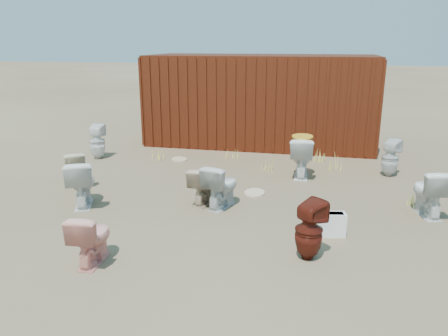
% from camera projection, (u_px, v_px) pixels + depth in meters
% --- Properties ---
extents(ground, '(100.00, 100.00, 0.00)m').
position_uv_depth(ground, '(216.00, 208.00, 7.45)').
color(ground, brown).
rests_on(ground, ground).
extents(shipping_container, '(6.00, 2.40, 2.40)m').
position_uv_depth(shipping_container, '(261.00, 100.00, 11.98)').
color(shipping_container, '#48150C').
rests_on(shipping_container, ground).
extents(toilet_front_a, '(0.74, 0.92, 0.82)m').
position_uv_depth(toilet_front_a, '(81.00, 183.00, 7.48)').
color(toilet_front_a, white).
rests_on(toilet_front_a, ground).
extents(toilet_front_pink, '(0.42, 0.69, 0.69)m').
position_uv_depth(toilet_front_pink, '(91.00, 238.00, 5.53)').
color(toilet_front_pink, '#FBA091').
rests_on(toilet_front_pink, ground).
extents(toilet_front_c, '(0.63, 0.84, 0.76)m').
position_uv_depth(toilet_front_c, '(221.00, 186.00, 7.41)').
color(toilet_front_c, silver).
rests_on(toilet_front_c, ground).
extents(toilet_front_maroon, '(0.51, 0.51, 0.80)m').
position_uv_depth(toilet_front_maroon, '(309.00, 230.00, 5.62)').
color(toilet_front_maroon, '#58190F').
rests_on(toilet_front_maroon, ground).
extents(toilet_front_e, '(0.59, 0.85, 0.79)m').
position_uv_depth(toilet_front_e, '(429.00, 192.00, 7.06)').
color(toilet_front_e, white).
rests_on(toilet_front_e, ground).
extents(toilet_back_a, '(0.43, 0.44, 0.84)m').
position_uv_depth(toilet_back_a, '(97.00, 142.00, 10.53)').
color(toilet_back_a, white).
rests_on(toilet_back_a, ground).
extents(toilet_back_beige_left, '(0.70, 0.78, 0.70)m').
position_uv_depth(toilet_back_beige_left, '(75.00, 168.00, 8.55)').
color(toilet_back_beige_left, beige).
rests_on(toilet_back_beige_left, ground).
extents(toilet_back_beige_right, '(0.44, 0.69, 0.66)m').
position_uv_depth(toilet_back_beige_right, '(203.00, 185.00, 7.60)').
color(toilet_back_beige_right, beige).
rests_on(toilet_back_beige_right, ground).
extents(toilet_back_yellowlid, '(0.50, 0.85, 0.85)m').
position_uv_depth(toilet_back_yellowlid, '(301.00, 157.00, 9.08)').
color(toilet_back_yellowlid, white).
rests_on(toilet_back_yellowlid, ground).
extents(toilet_back_e, '(0.49, 0.49, 0.79)m').
position_uv_depth(toilet_back_e, '(390.00, 158.00, 9.15)').
color(toilet_back_e, silver).
rests_on(toilet_back_e, ground).
extents(yellow_lid, '(0.43, 0.54, 0.02)m').
position_uv_depth(yellow_lid, '(303.00, 136.00, 8.96)').
color(yellow_lid, gold).
rests_on(yellow_lid, toilet_back_yellowlid).
extents(loose_tank, '(0.53, 0.29, 0.35)m').
position_uv_depth(loose_tank, '(328.00, 224.00, 6.37)').
color(loose_tank, white).
rests_on(loose_tank, ground).
extents(loose_lid_near, '(0.39, 0.50, 0.02)m').
position_uv_depth(loose_lid_near, '(254.00, 193.00, 8.19)').
color(loose_lid_near, beige).
rests_on(loose_lid_near, ground).
extents(loose_lid_far, '(0.55, 0.59, 0.02)m').
position_uv_depth(loose_lid_far, '(179.00, 159.00, 10.52)').
color(loose_lid_far, beige).
rests_on(loose_lid_far, ground).
extents(weed_clump_a, '(0.36, 0.36, 0.28)m').
position_uv_depth(weed_clump_a, '(157.00, 153.00, 10.55)').
color(weed_clump_a, '#CCC451').
rests_on(weed_clump_a, ground).
extents(weed_clump_b, '(0.32, 0.32, 0.27)m').
position_uv_depth(weed_clump_b, '(266.00, 165.00, 9.57)').
color(weed_clump_b, '#CCC451').
rests_on(weed_clump_b, ground).
extents(weed_clump_c, '(0.36, 0.36, 0.36)m').
position_uv_depth(weed_clump_c, '(337.00, 162.00, 9.63)').
color(weed_clump_c, '#CCC451').
rests_on(weed_clump_c, ground).
extents(weed_clump_d, '(0.30, 0.30, 0.24)m').
position_uv_depth(weed_clump_d, '(233.00, 153.00, 10.69)').
color(weed_clump_d, '#CCC451').
rests_on(weed_clump_d, ground).
extents(weed_clump_e, '(0.34, 0.34, 0.29)m').
position_uv_depth(weed_clump_e, '(322.00, 156.00, 10.28)').
color(weed_clump_e, '#CCC451').
rests_on(weed_clump_e, ground).
extents(weed_clump_f, '(0.28, 0.28, 0.28)m').
position_uv_depth(weed_clump_f, '(417.00, 200.00, 7.45)').
color(weed_clump_f, '#CCC451').
rests_on(weed_clump_f, ground).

